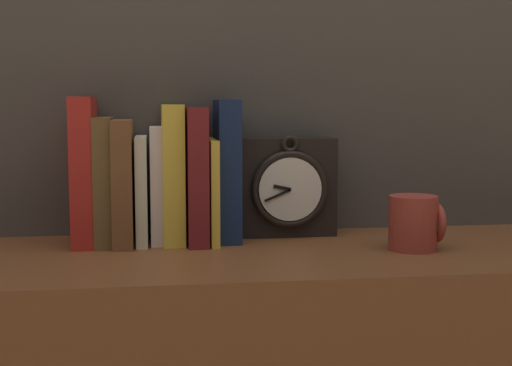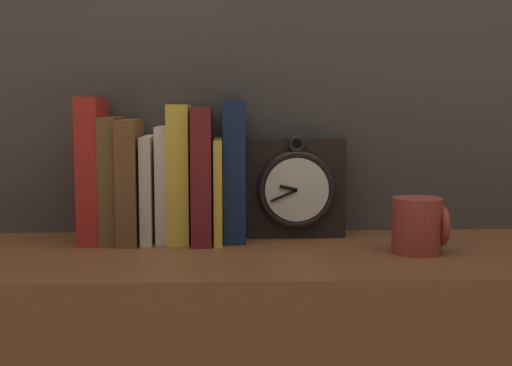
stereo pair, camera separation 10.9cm
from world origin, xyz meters
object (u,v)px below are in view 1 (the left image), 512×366
Objects in this scene: book_slot4_white at (156,184)px; book_slot7_yellow at (212,190)px; book_slot3_cream at (142,190)px; book_slot5_yellow at (173,173)px; book_slot1_brown at (104,181)px; book_slot6_maroon at (196,175)px; clock at (286,187)px; mug at (415,223)px; book_slot0_red at (84,171)px; book_slot2_brown at (123,182)px; book_slot8_navy at (227,170)px.

book_slot7_yellow is (0.09, -0.01, -0.01)m from book_slot4_white.
book_slot3_cream is 0.06m from book_slot5_yellow.
book_slot4_white is (0.08, 0.01, -0.01)m from book_slot1_brown.
book_slot6_maroon is at bearing -11.51° from book_slot5_yellow.
clock is 0.24m from mug.
book_slot3_cream is 1.03× the size of book_slot7_yellow.
book_slot0_red reaches higher than book_slot4_white.
book_slot6_maroon is 2.60× the size of mug.
book_slot2_brown is at bearing 178.95° from book_slot6_maroon.
clock is 1.01× the size of book_slot3_cream.
mug is at bearing -18.53° from book_slot4_white.
book_slot8_navy is 2.74× the size of mug.
book_slot1_brown is at bearing 177.46° from book_slot6_maroon.
book_slot5_yellow is at bearing -0.13° from book_slot3_cream.
book_slot2_brown is 0.91× the size of book_slot6_maroon.
book_slot0_red is 0.04m from book_slot1_brown.
book_slot8_navy is at bearing -167.97° from clock.
book_slot1_brown is (0.03, -0.00, -0.02)m from book_slot0_red.
book_slot2_brown is 0.86× the size of book_slot8_navy.
book_slot2_brown is at bearing -179.71° from book_slot7_yellow.
clock is 0.28m from book_slot2_brown.
book_slot4_white is at bearing 14.03° from book_slot3_cream.
clock is 0.74× the size of book_slot0_red.
book_slot5_yellow is at bearing 161.04° from mug.
book_slot7_yellow is at bearing 0.29° from book_slot2_brown.
book_slot7_yellow is 1.98× the size of mug.
book_slot2_brown is (0.03, -0.00, -0.00)m from book_slot1_brown.
book_slot6_maroon is 0.95× the size of book_slot8_navy.
book_slot4_white is 2.22× the size of mug.
mug is (0.18, -0.16, -0.04)m from clock.
clock is at bearing 8.11° from book_slot5_yellow.
book_slot3_cream is 0.03m from book_slot4_white.
book_slot4_white is (0.05, 0.01, -0.01)m from book_slot2_brown.
book_slot1_brown is at bearing -1.65° from book_slot0_red.
book_slot5_yellow is (0.11, 0.00, 0.01)m from book_slot1_brown.
book_slot8_navy is (0.24, 0.01, -0.00)m from book_slot0_red.
book_slot2_brown is (0.06, -0.01, -0.02)m from book_slot0_red.
book_slot2_brown is at bearing -4.93° from book_slot0_red.
book_slot6_maroon is (0.12, -0.00, 0.01)m from book_slot2_brown.
book_slot0_red reaches higher than book_slot7_yellow.
book_slot4_white reaches higher than clock.
book_slot3_cream is 0.12m from book_slot7_yellow.
mug is (0.28, -0.13, -0.08)m from book_slot8_navy.
book_slot0_red is 0.18m from book_slot6_maroon.
book_slot1_brown is (-0.31, -0.03, 0.02)m from clock.
book_slot1_brown is 0.88× the size of book_slot8_navy.
book_slot0_red is 1.05× the size of book_slot5_yellow.
book_slot8_navy reaches higher than book_slot1_brown.
mug is (0.34, -0.12, -0.07)m from book_slot6_maroon.
book_slot3_cream is (0.06, 0.00, -0.02)m from book_slot1_brown.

